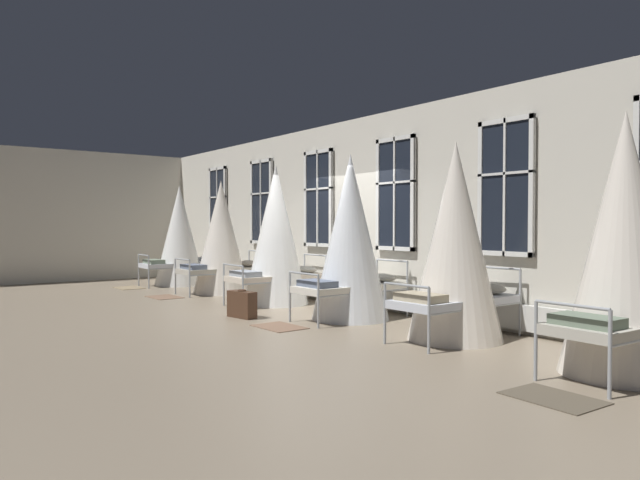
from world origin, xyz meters
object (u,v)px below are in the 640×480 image
at_px(cot_second, 221,239).
at_px(cot_fifth, 455,243).
at_px(cot_fourth, 350,239).
at_px(cot_sixth, 624,247).
at_px(cot_third, 276,236).
at_px(suitcase_dark, 242,304).
at_px(cot_first, 180,237).

height_order(cot_second, cot_fifth, cot_fifth).
distance_m(cot_fourth, cot_sixth, 4.42).
relative_size(cot_fourth, cot_fifth, 1.01).
xyz_separation_m(cot_second, cot_fourth, (4.55, 0.01, 0.08)).
bearing_deg(cot_fourth, cot_third, 89.16).
distance_m(cot_fifth, suitcase_dark, 3.77).
relative_size(cot_sixth, suitcase_dark, 4.63).
bearing_deg(cot_fourth, cot_second, 89.57).
bearing_deg(cot_second, suitcase_dark, -112.04).
relative_size(cot_first, cot_fifth, 0.96).
relative_size(cot_second, cot_fourth, 0.94).
xyz_separation_m(cot_third, cot_sixth, (6.69, -0.03, -0.00)).
bearing_deg(cot_third, cot_sixth, -89.92).
bearing_deg(cot_fourth, cot_fifth, -89.78).
height_order(cot_second, cot_fourth, cot_fourth).
bearing_deg(cot_third, cot_first, 91.13).
distance_m(cot_third, cot_fifth, 4.44).
relative_size(cot_second, cot_fifth, 0.95).
xyz_separation_m(cot_second, cot_third, (2.27, 0.02, 0.09)).
distance_m(cot_second, cot_fifth, 6.71).
bearing_deg(cot_third, cot_second, 90.85).
xyz_separation_m(cot_sixth, suitcase_dark, (-5.59, -1.34, -1.09)).
height_order(cot_fifth, cot_sixth, cot_sixth).
distance_m(cot_fourth, suitcase_dark, 2.10).
distance_m(cot_third, cot_sixth, 6.69).
distance_m(cot_first, cot_fifth, 8.93).
bearing_deg(cot_first, cot_fourth, -88.24).
height_order(cot_first, cot_sixth, cot_sixth).
bearing_deg(suitcase_dark, cot_third, 119.67).
xyz_separation_m(cot_first, cot_sixth, (11.18, 0.03, 0.08)).
bearing_deg(cot_second, cot_fourth, -90.16).
height_order(cot_first, cot_second, cot_first).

